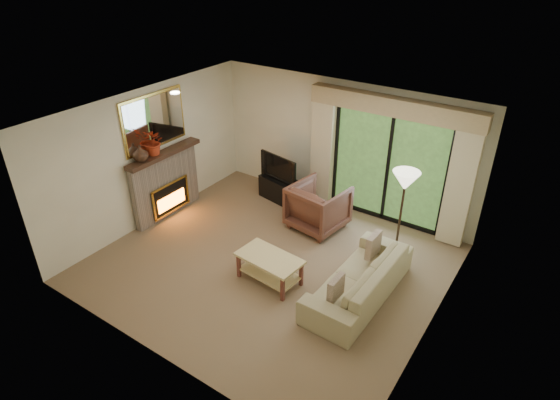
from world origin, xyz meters
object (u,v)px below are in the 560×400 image
Objects in this scene: coffee_table at (270,269)px; sofa at (359,278)px; media_console at (281,189)px; armchair at (318,207)px.

sofa is at bearing 25.32° from coffee_table.
media_console is 2.71m from coffee_table.
armchair reaches higher than media_console.
sofa is (2.69, -1.86, 0.08)m from media_console.
media_console is at bearing -15.06° from armchair.
coffee_table is at bearing -48.99° from media_console.
media_console is 0.92× the size of coffee_table.
sofa is 1.43m from coffee_table.
armchair is at bearing -130.59° from sofa.
media_console reaches higher than coffee_table.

